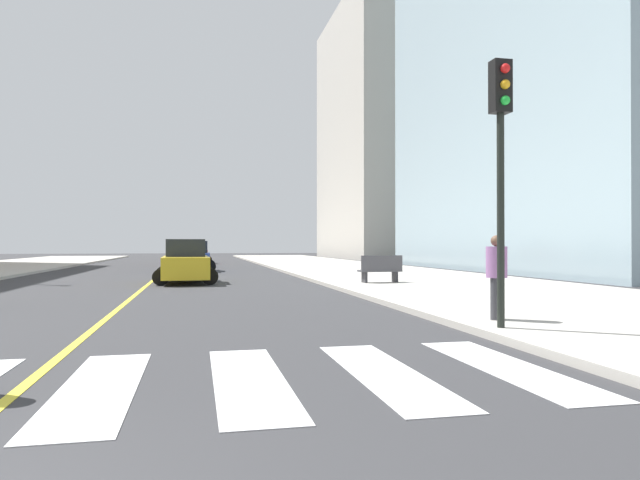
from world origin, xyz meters
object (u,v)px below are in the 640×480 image
(traffic_light_near_corner, at_px, (501,140))
(pedestrian_waiting_east, at_px, (497,273))
(car_gray_second, at_px, (191,255))
(park_bench, at_px, (381,269))
(car_yellow_fourth, at_px, (186,263))
(car_blue_nearest, at_px, (194,257))
(car_red_third, at_px, (195,253))

(traffic_light_near_corner, xyz_separation_m, pedestrian_waiting_east, (0.53, 1.10, -2.57))
(car_gray_second, relative_size, park_bench, 2.33)
(car_yellow_fourth, relative_size, pedestrian_waiting_east, 2.49)
(car_gray_second, relative_size, pedestrian_waiting_east, 2.41)
(car_blue_nearest, relative_size, car_gray_second, 1.03)
(park_bench, bearing_deg, car_blue_nearest, 23.71)
(car_red_third, bearing_deg, park_bench, 102.74)
(traffic_light_near_corner, bearing_deg, park_bench, -98.07)
(pedestrian_waiting_east, bearing_deg, car_red_third, -124.66)
(car_gray_second, xyz_separation_m, pedestrian_waiting_east, (6.62, -33.42, 0.24))
(pedestrian_waiting_east, bearing_deg, car_gray_second, -122.14)
(car_red_third, height_order, car_yellow_fourth, car_red_third)
(car_gray_second, bearing_deg, traffic_light_near_corner, 101.04)
(car_gray_second, relative_size, traffic_light_near_corner, 0.84)
(car_gray_second, xyz_separation_m, park_bench, (7.90, -21.82, -0.19))
(car_yellow_fourth, bearing_deg, car_blue_nearest, -92.90)
(car_yellow_fourth, distance_m, traffic_light_near_corner, 17.64)
(car_gray_second, distance_m, pedestrian_waiting_east, 34.07)
(car_yellow_fourth, xyz_separation_m, park_bench, (7.93, -3.60, -0.22))
(car_blue_nearest, distance_m, car_red_third, 14.99)
(car_yellow_fourth, bearing_deg, pedestrian_waiting_east, 112.41)
(car_blue_nearest, bearing_deg, traffic_light_near_corner, 102.94)
(car_red_third, distance_m, park_bench, 30.91)
(car_red_third, bearing_deg, car_blue_nearest, 88.58)
(car_blue_nearest, relative_size, car_red_third, 0.93)
(traffic_light_near_corner, height_order, park_bench, traffic_light_near_corner)
(park_bench, bearing_deg, car_yellow_fourth, 62.36)
(car_yellow_fourth, relative_size, traffic_light_near_corner, 0.87)
(car_yellow_fourth, bearing_deg, car_red_third, -91.88)
(traffic_light_near_corner, height_order, pedestrian_waiting_east, traffic_light_near_corner)
(car_gray_second, distance_m, traffic_light_near_corner, 35.17)
(car_red_third, height_order, pedestrian_waiting_east, car_red_third)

